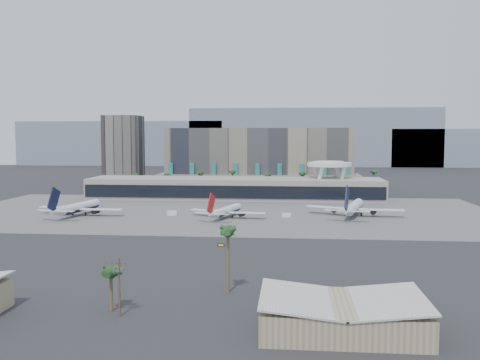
# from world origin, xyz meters

# --- Properties ---
(ground) EXTENTS (900.00, 900.00, 0.00)m
(ground) POSITION_xyz_m (0.00, 0.00, 0.00)
(ground) COLOR #232326
(ground) RESTS_ON ground
(apron_pad) EXTENTS (260.00, 130.00, 0.06)m
(apron_pad) POSITION_xyz_m (0.00, 55.00, 0.03)
(apron_pad) COLOR #5B5B59
(apron_pad) RESTS_ON ground
(mountain_ridge) EXTENTS (680.00, 60.00, 70.00)m
(mountain_ridge) POSITION_xyz_m (27.88, 470.00, 29.89)
(mountain_ridge) COLOR gray
(mountain_ridge) RESTS_ON ground
(hotel) EXTENTS (140.00, 30.00, 42.00)m
(hotel) POSITION_xyz_m (10.00, 174.41, 16.81)
(hotel) COLOR gray
(hotel) RESTS_ON ground
(office_tower) EXTENTS (30.00, 30.00, 52.00)m
(office_tower) POSITION_xyz_m (-95.00, 200.00, 22.94)
(office_tower) COLOR black
(office_tower) RESTS_ON ground
(terminal) EXTENTS (170.00, 32.50, 14.50)m
(terminal) POSITION_xyz_m (0.00, 109.84, 6.52)
(terminal) COLOR #A19A8E
(terminal) RESTS_ON ground
(saucer_structure) EXTENTS (26.00, 26.00, 21.89)m
(saucer_structure) POSITION_xyz_m (55.00, 116.00, 18.45)
(saucer_structure) COLOR white
(saucer_structure) RESTS_ON ground
(palm_row) EXTENTS (157.80, 2.80, 13.10)m
(palm_row) POSITION_xyz_m (7.00, 145.00, 10.50)
(palm_row) COLOR brown
(palm_row) RESTS_ON ground
(hangar_right) EXTENTS (30.55, 20.60, 6.89)m
(hangar_right) POSITION_xyz_m (42.00, -100.00, 2.95)
(hangar_right) COLOR #978764
(hangar_right) RESTS_ON ground
(utility_pole) EXTENTS (3.20, 0.85, 12.00)m
(utility_pole) POSITION_xyz_m (-2.00, -96.09, 7.14)
(utility_pole) COLOR #4C3826
(utility_pole) RESTS_ON ground
(airliner_left) EXTENTS (41.63, 43.20, 15.01)m
(airliner_left) POSITION_xyz_m (-64.81, 36.27, 3.79)
(airliner_left) COLOR white
(airliner_left) RESTS_ON ground
(airliner_centre) EXTENTS (35.07, 36.34, 12.89)m
(airliner_centre) POSITION_xyz_m (3.70, 35.93, 3.25)
(airliner_centre) COLOR white
(airliner_centre) RESTS_ON ground
(airliner_right) EXTENTS (43.56, 45.18, 15.94)m
(airliner_right) POSITION_xyz_m (61.04, 46.61, 4.02)
(airliner_right) COLOR white
(airliner_right) RESTS_ON ground
(service_vehicle_a) EXTENTS (4.58, 2.69, 2.12)m
(service_vehicle_a) POSITION_xyz_m (-21.88, 40.80, 1.06)
(service_vehicle_a) COLOR white
(service_vehicle_a) RESTS_ON ground
(service_vehicle_b) EXTENTS (4.13, 3.22, 1.87)m
(service_vehicle_b) POSITION_xyz_m (30.58, 39.69, 0.93)
(service_vehicle_b) COLOR white
(service_vehicle_b) RESTS_ON ground
(taxiway_sign) EXTENTS (2.23, 0.47, 1.01)m
(taxiway_sign) POSITION_xyz_m (9.59, -26.19, 0.50)
(taxiway_sign) COLOR black
(taxiway_sign) RESTS_ON ground
(near_palm_a) EXTENTS (6.00, 6.00, 9.69)m
(near_palm_a) POSITION_xyz_m (-4.69, -93.15, 6.90)
(near_palm_a) COLOR brown
(near_palm_a) RESTS_ON ground
(near_palm_b) EXTENTS (6.00, 6.00, 15.81)m
(near_palm_b) POSITION_xyz_m (17.97, -77.79, 12.88)
(near_palm_b) COLOR brown
(near_palm_b) RESTS_ON ground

